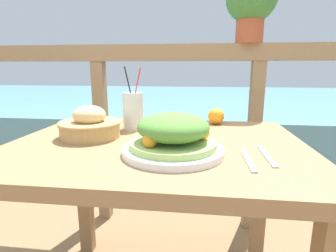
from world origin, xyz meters
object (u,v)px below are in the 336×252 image
(salad_plate, at_px, (173,136))
(potted_plant, at_px, (251,1))
(bread_basket, at_px, (90,125))
(drink_glass, at_px, (133,111))

(salad_plate, bearing_deg, potted_plant, 67.36)
(bread_basket, distance_m, potted_plant, 1.05)
(salad_plate, xyz_separation_m, bread_basket, (-0.31, 0.15, -0.01))
(drink_glass, distance_m, bread_basket, 0.19)
(salad_plate, bearing_deg, bread_basket, 154.69)
(drink_glass, distance_m, potted_plant, 0.87)
(salad_plate, distance_m, potted_plant, 1.00)
(bread_basket, bearing_deg, potted_plant, 44.59)
(potted_plant, bearing_deg, salad_plate, -112.64)
(salad_plate, height_order, drink_glass, drink_glass)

